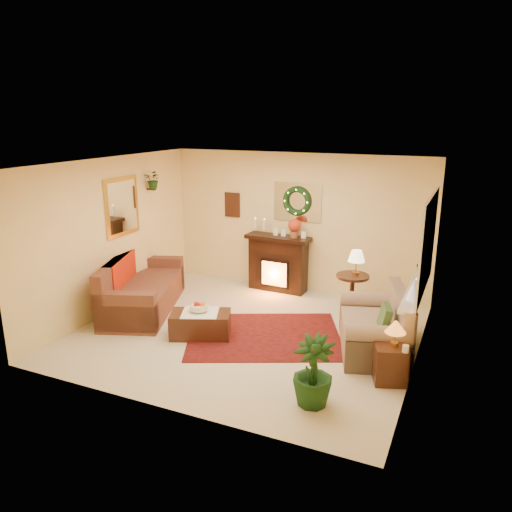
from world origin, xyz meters
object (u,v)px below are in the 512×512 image
at_px(sofa, 143,286).
at_px(end_table_square, 390,361).
at_px(side_table_round, 352,297).
at_px(loveseat, 374,322).
at_px(coffee_table, 200,323).
at_px(fireplace, 278,262).

xyz_separation_m(sofa, end_table_square, (4.30, -0.73, -0.16)).
relative_size(side_table_round, end_table_square, 1.45).
bearing_deg(end_table_square, sofa, 170.33).
relative_size(sofa, side_table_round, 3.08).
distance_m(loveseat, coffee_table, 2.57).
bearing_deg(sofa, fireplace, 26.62).
distance_m(fireplace, end_table_square, 3.66).
xyz_separation_m(fireplace, end_table_square, (2.55, -2.61, -0.28)).
height_order(loveseat, end_table_square, loveseat).
height_order(fireplace, loveseat, fireplace).
xyz_separation_m(fireplace, loveseat, (2.18, -1.81, -0.13)).
bearing_deg(end_table_square, side_table_round, 116.44).
height_order(fireplace, side_table_round, fireplace).
height_order(sofa, loveseat, sofa).
relative_size(side_table_round, coffee_table, 0.79).
bearing_deg(coffee_table, side_table_round, 20.18).
height_order(side_table_round, end_table_square, side_table_round).
bearing_deg(loveseat, sofa, 163.55).
relative_size(end_table_square, coffee_table, 0.54).
bearing_deg(coffee_table, loveseat, -8.83).
bearing_deg(fireplace, end_table_square, -43.03).
relative_size(fireplace, side_table_round, 1.54).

